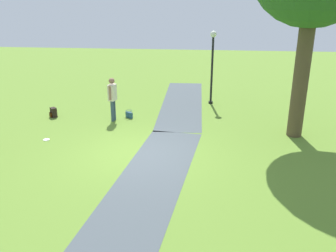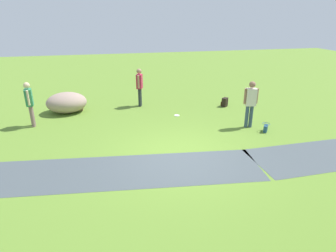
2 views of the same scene
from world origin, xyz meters
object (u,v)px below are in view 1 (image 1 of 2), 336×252
Objects in this scene: woman_with_handbag at (112,96)px; handbag_on_grass at (129,114)px; spare_backpack_on_lawn at (53,113)px; lamp_post at (212,59)px; frisbee_on_grass at (46,140)px.

woman_with_handbag reaches higher than handbag_on_grass.
handbag_on_grass is 3.15m from spare_backpack_on_lawn.
woman_with_handbag reaches higher than spare_backpack_on_lawn.
lamp_post reaches higher than spare_backpack_on_lawn.
woman_with_handbag is (2.91, -3.91, -1.04)m from lamp_post.
lamp_post is 14.56× the size of frisbee_on_grass.
woman_with_handbag is at bearing 141.59° from frisbee_on_grass.
lamp_post reaches higher than frisbee_on_grass.
spare_backpack_on_lawn is at bearing -67.08° from lamp_post.
spare_backpack_on_lawn is at bearing -162.71° from frisbee_on_grass.
frisbee_on_grass is (2.46, 0.77, -0.18)m from spare_backpack_on_lawn.
handbag_on_grass reaches higher than frisbee_on_grass.
lamp_post is 8.01m from frisbee_on_grass.
frisbee_on_grass is at bearing 17.29° from spare_backpack_on_lawn.
woman_with_handbag is 1.11m from handbag_on_grass.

